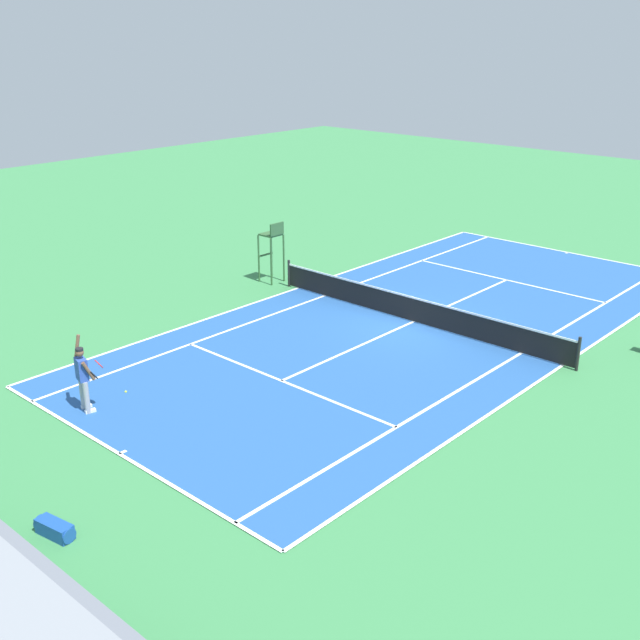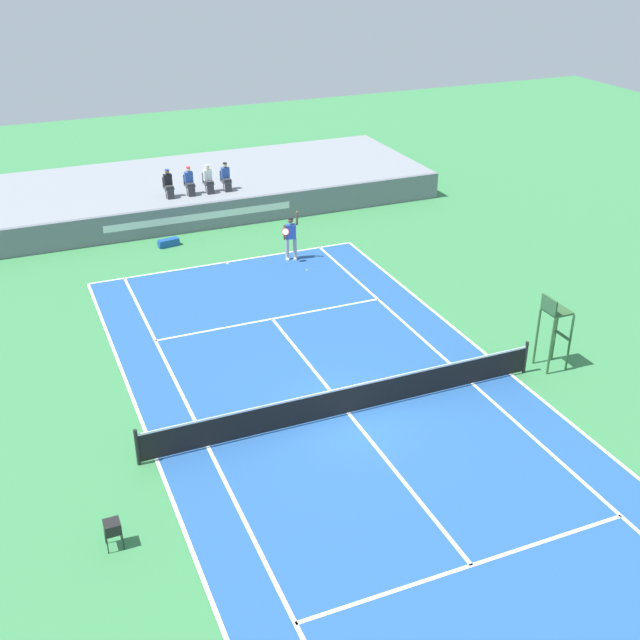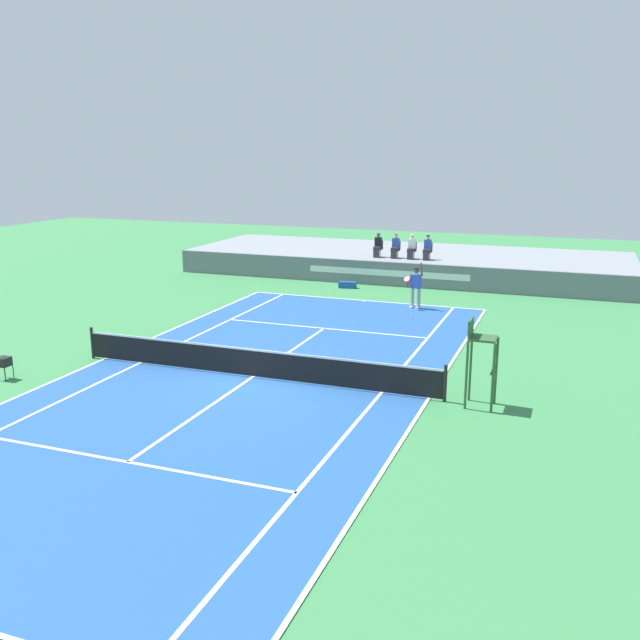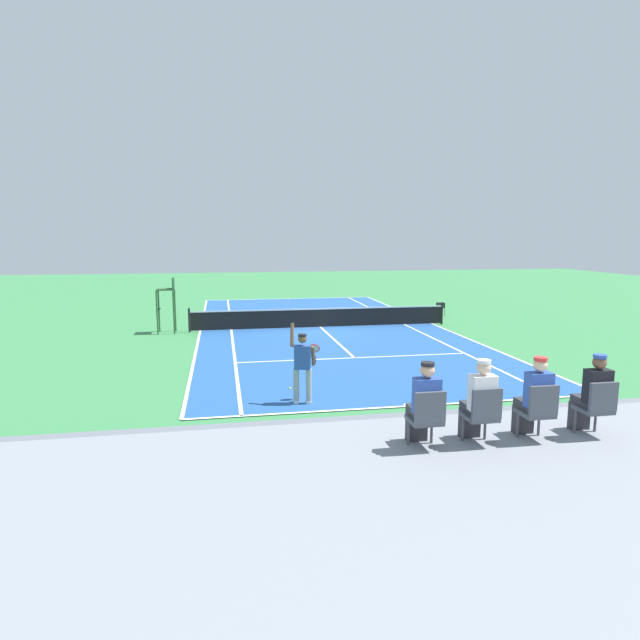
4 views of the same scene
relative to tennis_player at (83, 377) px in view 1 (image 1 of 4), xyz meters
name	(u,v)px [view 1 (image 1 of 4)]	position (x,y,z in m)	size (l,w,h in m)	color
ground_plane	(413,323)	(-2.53, -11.17, -0.99)	(80.00, 80.00, 0.00)	#387F47
court	(413,322)	(-2.53, -11.17, -0.98)	(11.08, 23.88, 0.03)	#235193
net	(413,308)	(-2.53, -11.17, -0.47)	(11.98, 0.10, 1.07)	black
tennis_player	(83,377)	(0.00, 0.00, 0.00)	(0.83, 0.61, 2.08)	#9E9EA3
tennis_ball	(126,392)	(0.17, -1.33, -0.96)	(0.07, 0.07, 0.07)	#D1E533
umpire_chair	(272,244)	(4.31, -11.17, 0.56)	(0.77, 0.77, 2.44)	#2D562D
equipment_bag	(55,529)	(-4.27, 3.40, -0.83)	(0.94, 0.47, 0.32)	#194799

